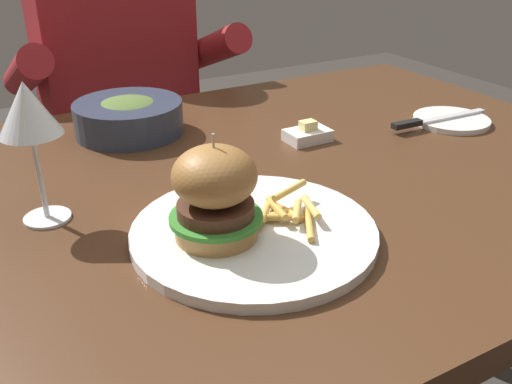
# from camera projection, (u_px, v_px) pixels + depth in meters

# --- Properties ---
(dining_table) EXTENTS (1.30, 0.87, 0.74)m
(dining_table) POSITION_uv_depth(u_px,v_px,m) (247.00, 228.00, 0.89)
(dining_table) COLOR #472B19
(dining_table) RESTS_ON ground
(main_plate) EXTENTS (0.30, 0.30, 0.01)m
(main_plate) POSITION_uv_depth(u_px,v_px,m) (254.00, 232.00, 0.69)
(main_plate) COLOR white
(main_plate) RESTS_ON dining_table
(burger_sandwich) EXTENTS (0.11, 0.11, 0.13)m
(burger_sandwich) POSITION_uv_depth(u_px,v_px,m) (215.00, 193.00, 0.65)
(burger_sandwich) COLOR #B78447
(burger_sandwich) RESTS_ON main_plate
(fries_pile) EXTENTS (0.10, 0.11, 0.03)m
(fries_pile) POSITION_uv_depth(u_px,v_px,m) (287.00, 211.00, 0.71)
(fries_pile) COLOR gold
(fries_pile) RESTS_ON main_plate
(wine_glass) EXTENTS (0.08, 0.08, 0.18)m
(wine_glass) POSITION_uv_depth(u_px,v_px,m) (28.00, 114.00, 0.67)
(wine_glass) COLOR silver
(wine_glass) RESTS_ON dining_table
(bread_plate) EXTENTS (0.14, 0.14, 0.01)m
(bread_plate) POSITION_uv_depth(u_px,v_px,m) (451.00, 120.00, 1.07)
(bread_plate) COLOR white
(bread_plate) RESTS_ON dining_table
(table_knife) EXTENTS (0.22, 0.02, 0.01)m
(table_knife) POSITION_uv_depth(u_px,v_px,m) (431.00, 120.00, 1.04)
(table_knife) COLOR silver
(table_knife) RESTS_ON bread_plate
(butter_dish) EXTENTS (0.08, 0.05, 0.04)m
(butter_dish) POSITION_uv_depth(u_px,v_px,m) (308.00, 134.00, 0.98)
(butter_dish) COLOR white
(butter_dish) RESTS_ON dining_table
(soup_bowl) EXTENTS (0.19, 0.19, 0.06)m
(soup_bowl) POSITION_uv_depth(u_px,v_px,m) (129.00, 116.00, 1.01)
(soup_bowl) COLOR #2D384C
(soup_bowl) RESTS_ON dining_table
(diner_person) EXTENTS (0.51, 0.36, 1.18)m
(diner_person) POSITION_uv_depth(u_px,v_px,m) (124.00, 137.00, 1.49)
(diner_person) COLOR #282833
(diner_person) RESTS_ON ground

